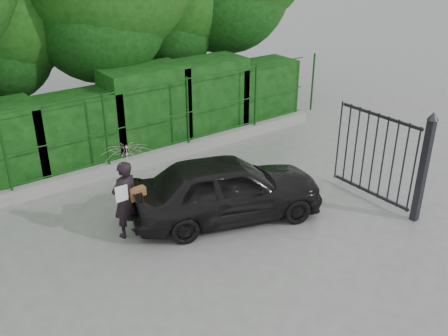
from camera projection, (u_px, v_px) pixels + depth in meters
ground at (198, 271)px, 8.81m from camera, size 80.00×80.00×0.00m
kerb at (95, 174)px, 12.01m from camera, size 14.00×0.25×0.30m
fence at (99, 131)px, 11.68m from camera, size 14.13×0.06×1.80m
hedge at (74, 128)px, 12.36m from camera, size 14.20×1.20×2.25m
gate at (403, 160)px, 10.23m from camera, size 0.22×2.33×2.36m
woman at (128, 176)px, 9.43m from camera, size 0.99×1.01×1.87m
car at (227, 188)px, 10.22m from camera, size 4.25×2.76×1.35m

